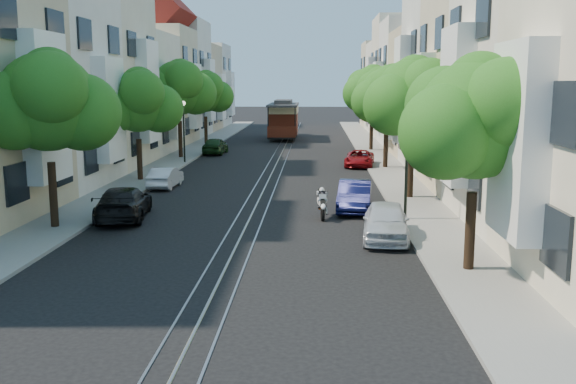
# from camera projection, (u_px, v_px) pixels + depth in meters

# --- Properties ---
(ground) EXTENTS (200.00, 200.00, 0.00)m
(ground) POSITION_uv_depth(u_px,v_px,m) (281.00, 155.00, 49.69)
(ground) COLOR black
(ground) RESTS_ON ground
(sidewalk_east) EXTENTS (2.50, 80.00, 0.12)m
(sidewalk_east) POSITION_uv_depth(u_px,v_px,m) (375.00, 154.00, 49.37)
(sidewalk_east) COLOR gray
(sidewalk_east) RESTS_ON ground
(sidewalk_west) EXTENTS (2.50, 80.00, 0.12)m
(sidewalk_west) POSITION_uv_depth(u_px,v_px,m) (188.00, 153.00, 49.99)
(sidewalk_west) COLOR gray
(sidewalk_west) RESTS_ON ground
(rail_left) EXTENTS (0.06, 80.00, 0.02)m
(rail_left) POSITION_uv_depth(u_px,v_px,m) (274.00, 154.00, 49.71)
(rail_left) COLOR gray
(rail_left) RESTS_ON ground
(rail_slot) EXTENTS (0.06, 80.00, 0.02)m
(rail_slot) POSITION_uv_depth(u_px,v_px,m) (281.00, 154.00, 49.69)
(rail_slot) COLOR gray
(rail_slot) RESTS_ON ground
(rail_right) EXTENTS (0.06, 80.00, 0.02)m
(rail_right) POSITION_uv_depth(u_px,v_px,m) (288.00, 154.00, 49.66)
(rail_right) COLOR gray
(rail_right) RESTS_ON ground
(lane_line) EXTENTS (0.08, 80.00, 0.01)m
(lane_line) POSITION_uv_depth(u_px,v_px,m) (281.00, 154.00, 49.69)
(lane_line) COLOR tan
(lane_line) RESTS_ON ground
(townhouses_east) EXTENTS (7.75, 72.00, 12.00)m
(townhouses_east) POSITION_uv_depth(u_px,v_px,m) (438.00, 87.00, 48.22)
(townhouses_east) COLOR beige
(townhouses_east) RESTS_ON ground
(townhouses_west) EXTENTS (7.75, 72.00, 11.76)m
(townhouses_west) POSITION_uv_depth(u_px,v_px,m) (127.00, 88.00, 49.25)
(townhouses_west) COLOR silver
(townhouses_west) RESTS_ON ground
(tree_e_a) EXTENTS (4.72, 3.87, 6.27)m
(tree_e_a) POSITION_uv_depth(u_px,v_px,m) (478.00, 122.00, 18.09)
(tree_e_a) COLOR black
(tree_e_a) RESTS_ON ground
(tree_e_b) EXTENTS (4.93, 4.08, 6.68)m
(tree_e_b) POSITION_uv_depth(u_px,v_px,m) (414.00, 99.00, 29.85)
(tree_e_b) COLOR black
(tree_e_b) RESTS_ON ground
(tree_e_c) EXTENTS (4.84, 3.99, 6.52)m
(tree_e_c) POSITION_uv_depth(u_px,v_px,m) (388.00, 97.00, 40.70)
(tree_e_c) COLOR black
(tree_e_c) RESTS_ON ground
(tree_e_d) EXTENTS (5.01, 4.16, 6.85)m
(tree_e_d) POSITION_uv_depth(u_px,v_px,m) (373.00, 91.00, 51.49)
(tree_e_d) COLOR black
(tree_e_d) RESTS_ON ground
(tree_w_a) EXTENTS (4.93, 4.08, 6.68)m
(tree_w_a) POSITION_uv_depth(u_px,v_px,m) (49.00, 104.00, 23.57)
(tree_w_a) COLOR black
(tree_w_a) RESTS_ON ground
(tree_w_b) EXTENTS (4.72, 3.87, 6.27)m
(tree_w_b) POSITION_uv_depth(u_px,v_px,m) (138.00, 103.00, 35.44)
(tree_w_b) COLOR black
(tree_w_b) RESTS_ON ground
(tree_w_c) EXTENTS (5.13, 4.28, 7.09)m
(tree_w_c) POSITION_uv_depth(u_px,v_px,m) (180.00, 89.00, 46.16)
(tree_w_c) COLOR black
(tree_w_c) RESTS_ON ground
(tree_w_d) EXTENTS (4.84, 3.99, 6.52)m
(tree_w_d) POSITION_uv_depth(u_px,v_px,m) (206.00, 93.00, 57.07)
(tree_w_d) COLOR black
(tree_w_d) RESTS_ON ground
(lamp_east) EXTENTS (0.32, 0.32, 4.16)m
(lamp_east) POSITION_uv_depth(u_px,v_px,m) (407.00, 151.00, 25.31)
(lamp_east) COLOR black
(lamp_east) RESTS_ON ground
(lamp_west) EXTENTS (0.32, 0.32, 4.16)m
(lamp_west) POSITION_uv_depth(u_px,v_px,m) (184.00, 122.00, 43.57)
(lamp_west) COLOR black
(lamp_west) RESTS_ON ground
(sportbike_rider) EXTENTS (0.45, 1.80, 1.25)m
(sportbike_rider) POSITION_uv_depth(u_px,v_px,m) (322.00, 201.00, 26.27)
(sportbike_rider) COLOR black
(sportbike_rider) RESTS_ON ground
(cable_car) EXTENTS (2.89, 9.11, 3.49)m
(cable_car) POSITION_uv_depth(u_px,v_px,m) (284.00, 118.00, 63.26)
(cable_car) COLOR black
(cable_car) RESTS_ON ground
(parked_car_e_near) EXTENTS (1.94, 4.06, 1.34)m
(parked_car_e_near) POSITION_uv_depth(u_px,v_px,m) (386.00, 221.00, 22.64)
(parked_car_e_near) COLOR silver
(parked_car_e_near) RESTS_ON ground
(parked_car_e_mid) EXTENTS (1.76, 4.07, 1.30)m
(parked_car_e_mid) POSITION_uv_depth(u_px,v_px,m) (355.00, 196.00, 27.82)
(parked_car_e_mid) COLOR #0B0E38
(parked_car_e_mid) RESTS_ON ground
(parked_car_e_far) EXTENTS (2.29, 4.11, 1.09)m
(parked_car_e_far) POSITION_uv_depth(u_px,v_px,m) (360.00, 158.00, 42.46)
(parked_car_e_far) COLOR maroon
(parked_car_e_far) RESTS_ON ground
(parked_car_w_near) EXTENTS (2.45, 4.81, 1.34)m
(parked_car_w_near) POSITION_uv_depth(u_px,v_px,m) (123.00, 203.00, 26.09)
(parked_car_w_near) COLOR black
(parked_car_w_near) RESTS_ON ground
(parked_car_w_mid) EXTENTS (1.30, 3.39, 1.10)m
(parked_car_w_mid) POSITION_uv_depth(u_px,v_px,m) (165.00, 177.00, 33.98)
(parked_car_w_mid) COLOR silver
(parked_car_w_mid) RESTS_ON ground
(parked_car_w_far) EXTENTS (1.72, 3.91, 1.31)m
(parked_car_w_far) POSITION_uv_depth(u_px,v_px,m) (215.00, 146.00, 49.88)
(parked_car_w_far) COLOR #163615
(parked_car_w_far) RESTS_ON ground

